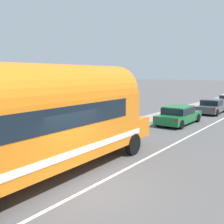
% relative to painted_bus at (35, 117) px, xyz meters
% --- Properties ---
extents(ground_plane, '(300.00, 300.00, 0.00)m').
position_rel_painted_bus_xyz_m(ground_plane, '(1.86, 0.59, -2.30)').
color(ground_plane, '#565454').
extents(lane_markings, '(3.91, 80.00, 0.01)m').
position_rel_painted_bus_xyz_m(lane_markings, '(0.12, 12.59, -2.30)').
color(lane_markings, silver).
rests_on(lane_markings, ground).
extents(sidewalk_slab, '(1.91, 90.00, 0.15)m').
position_rel_painted_bus_xyz_m(sidewalk_slab, '(-2.87, 10.59, -2.23)').
color(sidewalk_slab, gray).
rests_on(sidewalk_slab, ground).
extents(painted_bus, '(2.80, 11.91, 4.12)m').
position_rel_painted_bus_xyz_m(painted_bus, '(0.00, 0.00, 0.00)').
color(painted_bus, orange).
rests_on(painted_bus, ground).
extents(car_lead, '(2.00, 4.80, 1.37)m').
position_rel_painted_bus_xyz_m(car_lead, '(-0.23, 13.17, -1.56)').
color(car_lead, '#196633').
rests_on(car_lead, ground).
extents(car_second, '(1.95, 4.43, 1.37)m').
position_rel_painted_bus_xyz_m(car_second, '(0.18, 20.17, -1.57)').
color(car_second, '#474C51').
rests_on(car_second, ground).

